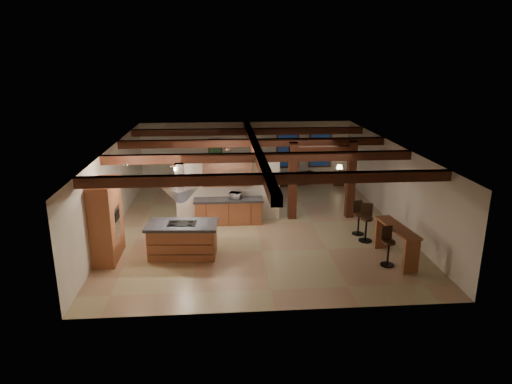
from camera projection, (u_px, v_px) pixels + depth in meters
ground at (256, 224)px, 16.71m from camera, size 12.00×12.00×0.00m
room_walls at (256, 177)px, 16.20m from camera, size 12.00×12.00×12.00m
ceiling_beams at (256, 149)px, 15.92m from camera, size 10.00×12.00×0.28m
timber_posts at (322, 172)px, 16.87m from camera, size 2.50×0.30×2.90m
partition_wall at (228, 192)px, 16.80m from camera, size 3.80×0.18×2.20m
pantry_cabinet at (106, 221)px, 13.53m from camera, size 0.67×1.60×2.40m
back_counter at (229, 211)px, 16.60m from camera, size 2.50×0.66×0.94m
upper_display_cabinet at (228, 173)px, 16.40m from camera, size 1.80×0.36×0.95m
range_hood at (181, 200)px, 13.53m from camera, size 1.10×1.10×1.40m
back_windows at (304, 150)px, 22.16m from camera, size 2.70×0.07×1.70m
framed_art at (215, 148)px, 21.78m from camera, size 0.65×0.05×0.85m
recessed_cans at (178, 160)px, 13.85m from camera, size 3.16×2.46×0.03m
kitchen_island at (183, 239)px, 13.88m from camera, size 2.21×1.28×1.06m
dining_table at (248, 196)px, 18.86m from camera, size 2.06×1.19×0.71m
sofa at (294, 177)px, 21.89m from camera, size 2.35×1.41×0.64m
microwave at (235, 196)px, 16.46m from camera, size 0.50×0.43×0.23m
bar_counter at (396, 237)px, 13.55m from camera, size 0.73×2.06×1.06m
side_table at (339, 178)px, 21.69m from camera, size 0.59×0.59×0.62m
table_lamp at (340, 167)px, 21.53m from camera, size 0.30×0.30×0.36m
bar_stool_a at (388, 246)px, 13.23m from camera, size 0.41×0.43×1.17m
bar_stool_b at (366, 222)px, 14.99m from camera, size 0.45×0.47×1.26m
bar_stool_c at (358, 218)px, 15.58m from camera, size 0.41×0.42×1.16m
dining_chairs at (248, 189)px, 18.77m from camera, size 2.55×2.55×1.28m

